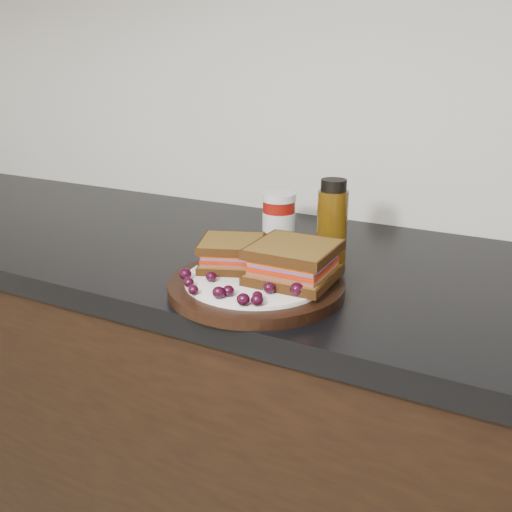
{
  "coord_description": "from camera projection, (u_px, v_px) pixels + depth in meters",
  "views": [
    {
      "loc": [
        0.68,
        0.79,
        1.25
      ],
      "look_at": [
        0.29,
        1.53,
        0.96
      ],
      "focal_mm": 40.0,
      "sensor_mm": 36.0,
      "label": 1
    }
  ],
  "objects": [
    {
      "name": "wall_back",
      "position": [
        242.0,
        11.0,
        1.28
      ],
      "size": [
        4.0,
        0.01,
        2.7
      ],
      "primitive_type": "cube",
      "color": "white",
      "rests_on": "ground_plane"
    },
    {
      "name": "base_cabinets",
      "position": [
        182.0,
        428.0,
        1.34
      ],
      "size": [
        3.96,
        0.58,
        0.86
      ],
      "primitive_type": "cube",
      "color": "black",
      "rests_on": "ground_plane"
    },
    {
      "name": "countertop",
      "position": [
        173.0,
        246.0,
        1.19
      ],
      "size": [
        3.98,
        0.6,
        0.04
      ],
      "primitive_type": "cube",
      "color": "black",
      "rests_on": "base_cabinets"
    },
    {
      "name": "plate",
      "position": [
        256.0,
        286.0,
        0.91
      ],
      "size": [
        0.28,
        0.28,
        0.02
      ],
      "primitive_type": "cylinder",
      "color": "black",
      "rests_on": "countertop"
    },
    {
      "name": "sandwich_left",
      "position": [
        232.0,
        253.0,
        0.94
      ],
      "size": [
        0.13,
        0.13,
        0.05
      ],
      "primitive_type": null,
      "rotation": [
        0.0,
        0.0,
        0.38
      ],
      "color": "brown",
      "rests_on": "plate"
    },
    {
      "name": "sandwich_right",
      "position": [
        294.0,
        262.0,
        0.88
      ],
      "size": [
        0.13,
        0.13,
        0.06
      ],
      "primitive_type": null,
      "rotation": [
        0.0,
        0.0,
        0.01
      ],
      "color": "brown",
      "rests_on": "plate"
    },
    {
      "name": "grape_0",
      "position": [
        185.0,
        274.0,
        0.89
      ],
      "size": [
        0.02,
        0.02,
        0.02
      ],
      "primitive_type": "ellipsoid",
      "color": "black",
      "rests_on": "plate"
    },
    {
      "name": "grape_1",
      "position": [
        211.0,
        277.0,
        0.88
      ],
      "size": [
        0.02,
        0.02,
        0.02
      ],
      "primitive_type": "ellipsoid",
      "color": "black",
      "rests_on": "plate"
    },
    {
      "name": "grape_2",
      "position": [
        189.0,
        282.0,
        0.86
      ],
      "size": [
        0.02,
        0.02,
        0.01
      ],
      "primitive_type": "ellipsoid",
      "color": "black",
      "rests_on": "plate"
    },
    {
      "name": "grape_3",
      "position": [
        193.0,
        290.0,
        0.83
      ],
      "size": [
        0.02,
        0.02,
        0.01
      ],
      "primitive_type": "ellipsoid",
      "color": "black",
      "rests_on": "plate"
    },
    {
      "name": "grape_4",
      "position": [
        219.0,
        292.0,
        0.82
      ],
      "size": [
        0.02,
        0.02,
        0.02
      ],
      "primitive_type": "ellipsoid",
      "color": "black",
      "rests_on": "plate"
    },
    {
      "name": "grape_5",
      "position": [
        228.0,
        291.0,
        0.83
      ],
      "size": [
        0.02,
        0.02,
        0.02
      ],
      "primitive_type": "ellipsoid",
      "color": "black",
      "rests_on": "plate"
    },
    {
      "name": "grape_6",
      "position": [
        243.0,
        299.0,
        0.8
      ],
      "size": [
        0.02,
        0.02,
        0.02
      ],
      "primitive_type": "ellipsoid",
      "color": "black",
      "rests_on": "plate"
    },
    {
      "name": "grape_7",
      "position": [
        257.0,
        300.0,
        0.8
      ],
      "size": [
        0.02,
        0.02,
        0.02
      ],
      "primitive_type": "ellipsoid",
      "color": "black",
      "rests_on": "plate"
    },
    {
      "name": "grape_8",
      "position": [
        257.0,
        296.0,
        0.81
      ],
      "size": [
        0.02,
        0.02,
        0.01
      ],
      "primitive_type": "ellipsoid",
      "color": "black",
      "rests_on": "plate"
    },
    {
      "name": "grape_9",
      "position": [
        269.0,
        288.0,
        0.84
      ],
      "size": [
        0.02,
        0.02,
        0.02
      ],
      "primitive_type": "ellipsoid",
      "color": "black",
      "rests_on": "plate"
    },
    {
      "name": "grape_10",
      "position": [
        297.0,
        289.0,
        0.83
      ],
      "size": [
        0.02,
        0.02,
        0.02
      ],
      "primitive_type": "ellipsoid",
      "color": "black",
      "rests_on": "plate"
    },
    {
      "name": "grape_11",
      "position": [
        293.0,
        285.0,
        0.85
      ],
      "size": [
        0.02,
        0.02,
        0.02
      ],
      "primitive_type": "ellipsoid",
      "color": "black",
      "rests_on": "plate"
    },
    {
      "name": "grape_12",
      "position": [
        307.0,
        283.0,
        0.86
      ],
      "size": [
        0.02,
        0.02,
        0.02
      ],
      "primitive_type": "ellipsoid",
      "color": "black",
      "rests_on": "plate"
    },
    {
      "name": "grape_13",
      "position": [
        317.0,
        273.0,
        0.89
      ],
      "size": [
        0.02,
        0.02,
        0.02
      ],
      "primitive_type": "ellipsoid",
      "color": "black",
      "rests_on": "plate"
    },
    {
      "name": "grape_14",
      "position": [
        310.0,
        270.0,
        0.91
      ],
      "size": [
        0.02,
        0.02,
        0.01
      ],
      "primitive_type": "ellipsoid",
      "color": "black",
      "rests_on": "plate"
    },
    {
      "name": "grape_15",
      "position": [
        251.0,
        263.0,
        0.93
      ],
      "size": [
        0.02,
        0.02,
        0.02
      ],
      "primitive_type": "ellipsoid",
      "color": "black",
      "rests_on": "plate"
    },
    {
      "name": "grape_16",
      "position": [
        236.0,
        260.0,
        0.96
      ],
      "size": [
        0.02,
        0.02,
        0.02
      ],
      "primitive_type": "ellipsoid",
      "color": "black",
      "rests_on": "plate"
    },
    {
      "name": "grape_17",
      "position": [
        224.0,
        263.0,
        0.94
      ],
      "size": [
        0.02,
        0.02,
        0.02
      ],
      "primitive_type": "ellipsoid",
      "color": "black",
      "rests_on": "plate"
    },
    {
      "name": "grape_18",
      "position": [
        207.0,
        262.0,
        0.94
      ],
      "size": [
        0.02,
        0.02,
        0.02
      ],
      "primitive_type": "ellipsoid",
      "color": "black",
      "rests_on": "plate"
    },
    {
      "name": "grape_19",
      "position": [
        208.0,
        263.0,
        0.94
      ],
      "size": [
        0.02,
        0.02,
        0.02
      ],
      "primitive_type": "ellipsoid",
      "color": "black",
      "rests_on": "plate"
    },
    {
      "name": "grape_20",
      "position": [
        236.0,
        266.0,
        0.93
      ],
      "size": [
        0.02,
        0.02,
        0.01
      ],
      "primitive_type": "ellipsoid",
      "color": "black",
      "rests_on": "plate"
    },
    {
      "name": "grape_21",
      "position": [
        233.0,
        264.0,
        0.94
      ],
      "size": [
        0.01,
        0.01,
        0.01
      ],
      "primitive_type": "ellipsoid",
      "color": "black",
      "rests_on": "plate"
    },
    {
      "name": "grape_22",
      "position": [
        220.0,
        269.0,
        0.92
      ],
      "size": [
        0.02,
        0.02,
        0.01
      ],
      "primitive_type": "ellipsoid",
      "color": "black",
      "rests_on": "plate"
    },
    {
      "name": "condiment_jar",
      "position": [
        279.0,
        218.0,
        1.14
      ],
      "size": [
        0.09,
        0.09,
        0.1
      ],
      "primitive_type": "cylinder",
      "rotation": [
        0.0,
        0.0,
        -0.34
      ],
      "color": "maroon",
      "rests_on": "countertop"
    },
    {
      "name": "oil_bottle",
      "position": [
        332.0,
        221.0,
        1.02
      ],
      "size": [
        0.06,
        0.06,
        0.15
      ],
      "primitive_type": "cylinder",
      "rotation": [
        0.0,
        0.0,
        0.2
      ],
      "color": "#442C06",
      "rests_on": "countertop"
    }
  ]
}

